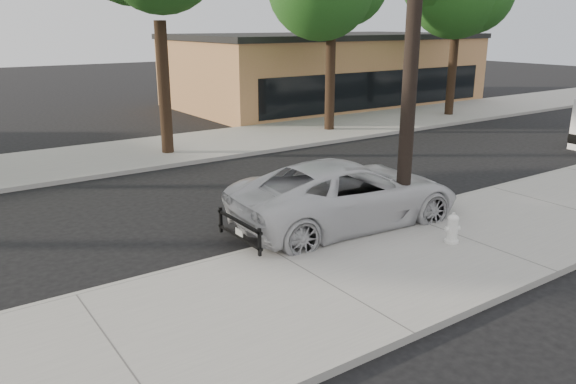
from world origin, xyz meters
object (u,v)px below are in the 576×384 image
Objects in this scene: traffic_cone at (382,208)px; fire_hydrant at (452,229)px; police_cruiser at (347,193)px; utility_pole at (413,28)px.

fire_hydrant is at bearing -77.09° from traffic_cone.
police_cruiser is 0.91m from traffic_cone.
traffic_cone is (0.51, -0.71, -0.28)m from police_cruiser.
utility_pole is 13.94× the size of fire_hydrant.
fire_hydrant is 1.85m from traffic_cone.
police_cruiser is at bearing 138.13° from utility_pole.
utility_pole is at bearing 109.43° from fire_hydrant.
utility_pole is 4.20m from traffic_cone.
traffic_cone is at bearing -139.79° from police_cruiser.
police_cruiser reaches higher than fire_hydrant.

